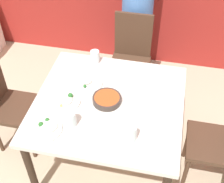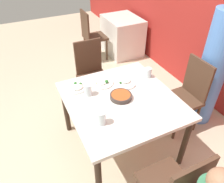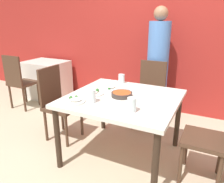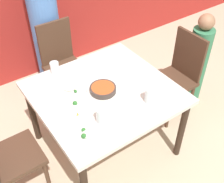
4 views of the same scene
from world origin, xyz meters
name	(u,v)px [view 3 (image 3 of 4)]	position (x,y,z in m)	size (l,w,h in m)	color
ground_plane	(122,155)	(0.00, 0.00, 0.00)	(10.00, 10.00, 0.00)	beige
wall_back	(164,30)	(0.00, 1.59, 1.35)	(10.00, 0.06, 2.70)	#A82823
dining_table	(123,104)	(0.00, 0.00, 0.65)	(1.15, 1.10, 0.73)	silver
chair_adult_spot	(150,92)	(0.03, 0.89, 0.51)	(0.40, 0.40, 0.95)	#4C3323
chair_child_spot	(214,135)	(0.92, -0.01, 0.51)	(0.40, 0.40, 0.95)	#4C3323
chair_empty_left	(58,101)	(-0.92, 0.02, 0.51)	(0.40, 0.40, 0.95)	#4C3323
person_adult	(157,69)	(0.03, 1.22, 0.79)	(0.32, 0.32, 1.69)	#5184D1
bowl_curry	(122,94)	(-0.01, 0.00, 0.75)	(0.22, 0.22, 0.05)	#3D332D
plate_rice_adult	(73,101)	(-0.38, -0.37, 0.75)	(0.25, 0.25, 0.06)	white
plate_rice_child	(112,88)	(-0.21, 0.16, 0.74)	(0.23, 0.23, 0.05)	white
plate_noodles	(92,93)	(-0.34, -0.07, 0.74)	(0.27, 0.27, 0.06)	white
glass_water_tall	(132,105)	(0.23, -0.32, 0.80)	(0.08, 0.08, 0.13)	silver
glass_water_short	(121,79)	(-0.23, 0.47, 0.79)	(0.08, 0.08, 0.12)	silver
glass_water_center	(92,96)	(-0.21, -0.28, 0.79)	(0.08, 0.08, 0.13)	silver
napkin_folded	(112,82)	(-0.36, 0.46, 0.73)	(0.14, 0.14, 0.01)	white
fork_steel	(151,94)	(0.24, 0.22, 0.73)	(0.18, 0.04, 0.01)	silver
spoon_steel	(135,90)	(0.04, 0.26, 0.73)	(0.18, 0.03, 0.01)	silver
background_table	(47,79)	(-2.16, 1.16, 0.36)	(0.79, 0.63, 0.73)	silver
chair_background	(19,80)	(-2.16, 0.50, 0.51)	(0.40, 0.40, 0.95)	#4C3323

